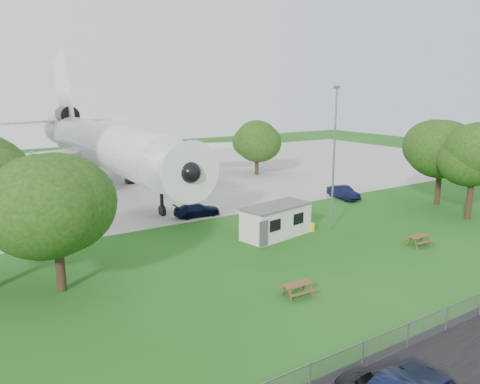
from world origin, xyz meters
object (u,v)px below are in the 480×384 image
airliner (104,143)px  picnic_east (419,245)px  picnic_west (297,296)px  site_cabin (276,221)px

airliner → picnic_east: airliner is taller
airliner → picnic_west: bearing=-91.0°
picnic_west → picnic_east: same height
picnic_west → picnic_east: (13.78, 1.89, 0.00)m
airliner → picnic_east: 38.95m
airliner → site_cabin: 29.17m
picnic_east → site_cabin: bearing=138.5°
picnic_west → site_cabin: bearing=63.2°
picnic_west → picnic_east: 13.90m
airliner → picnic_east: size_ratio=26.52×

